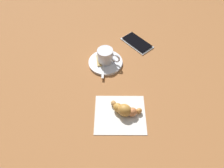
{
  "coord_description": "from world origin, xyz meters",
  "views": [
    {
      "loc": [
        0.5,
        -0.07,
        0.63
      ],
      "look_at": [
        0.02,
        0.01,
        0.02
      ],
      "focal_mm": 34.71,
      "sensor_mm": 36.0,
      "label": 1
    }
  ],
  "objects_px": {
    "sugar_packet": "(99,60)",
    "cell_phone": "(137,43)",
    "napkin": "(120,114)",
    "saucer": "(105,62)",
    "espresso_cup": "(107,56)",
    "croissant": "(125,110)",
    "teaspoon": "(104,61)"
  },
  "relations": [
    {
      "from": "sugar_packet",
      "to": "cell_phone",
      "type": "height_order",
      "value": "sugar_packet"
    },
    {
      "from": "sugar_packet",
      "to": "napkin",
      "type": "height_order",
      "value": "sugar_packet"
    },
    {
      "from": "saucer",
      "to": "napkin",
      "type": "height_order",
      "value": "saucer"
    },
    {
      "from": "espresso_cup",
      "to": "croissant",
      "type": "height_order",
      "value": "espresso_cup"
    },
    {
      "from": "teaspoon",
      "to": "sugar_packet",
      "type": "bearing_deg",
      "value": -99.7
    },
    {
      "from": "sugar_packet",
      "to": "teaspoon",
      "type": "bearing_deg",
      "value": 81.64
    },
    {
      "from": "saucer",
      "to": "napkin",
      "type": "distance_m",
      "value": 0.24
    },
    {
      "from": "espresso_cup",
      "to": "napkin",
      "type": "distance_m",
      "value": 0.25
    },
    {
      "from": "cell_phone",
      "to": "sugar_packet",
      "type": "bearing_deg",
      "value": -62.54
    },
    {
      "from": "napkin",
      "to": "croissant",
      "type": "height_order",
      "value": "croissant"
    },
    {
      "from": "teaspoon",
      "to": "croissant",
      "type": "bearing_deg",
      "value": 8.98
    },
    {
      "from": "saucer",
      "to": "cell_phone",
      "type": "xyz_separation_m",
      "value": [
        -0.1,
        0.15,
        -0.0
      ]
    },
    {
      "from": "espresso_cup",
      "to": "croissant",
      "type": "xyz_separation_m",
      "value": [
        0.24,
        0.03,
        -0.02
      ]
    },
    {
      "from": "napkin",
      "to": "saucer",
      "type": "bearing_deg",
      "value": -175.88
    },
    {
      "from": "saucer",
      "to": "croissant",
      "type": "bearing_deg",
      "value": 7.88
    },
    {
      "from": "saucer",
      "to": "teaspoon",
      "type": "relative_size",
      "value": 0.98
    },
    {
      "from": "napkin",
      "to": "croissant",
      "type": "distance_m",
      "value": 0.03
    },
    {
      "from": "croissant",
      "to": "cell_phone",
      "type": "xyz_separation_m",
      "value": [
        -0.34,
        0.12,
        -0.02
      ]
    },
    {
      "from": "espresso_cup",
      "to": "sugar_packet",
      "type": "relative_size",
      "value": 1.34
    },
    {
      "from": "saucer",
      "to": "teaspoon",
      "type": "bearing_deg",
      "value": -124.72
    },
    {
      "from": "sugar_packet",
      "to": "espresso_cup",
      "type": "bearing_deg",
      "value": 82.67
    },
    {
      "from": "espresso_cup",
      "to": "teaspoon",
      "type": "distance_m",
      "value": 0.03
    },
    {
      "from": "saucer",
      "to": "espresso_cup",
      "type": "height_order",
      "value": "espresso_cup"
    },
    {
      "from": "saucer",
      "to": "sugar_packet",
      "type": "relative_size",
      "value": 2.23
    },
    {
      "from": "napkin",
      "to": "cell_phone",
      "type": "relative_size",
      "value": 1.1
    },
    {
      "from": "sugar_packet",
      "to": "croissant",
      "type": "relative_size",
      "value": 0.59
    },
    {
      "from": "sugar_packet",
      "to": "croissant",
      "type": "distance_m",
      "value": 0.25
    },
    {
      "from": "teaspoon",
      "to": "sugar_packet",
      "type": "relative_size",
      "value": 2.27
    },
    {
      "from": "espresso_cup",
      "to": "cell_phone",
      "type": "distance_m",
      "value": 0.18
    },
    {
      "from": "espresso_cup",
      "to": "sugar_packet",
      "type": "bearing_deg",
      "value": -98.67
    },
    {
      "from": "saucer",
      "to": "cell_phone",
      "type": "distance_m",
      "value": 0.18
    },
    {
      "from": "teaspoon",
      "to": "croissant",
      "type": "height_order",
      "value": "croissant"
    }
  ]
}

